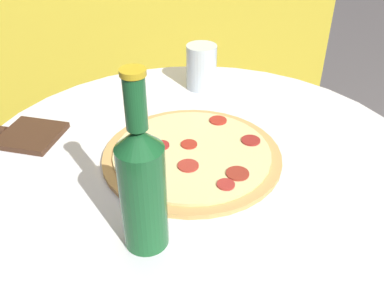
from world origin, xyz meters
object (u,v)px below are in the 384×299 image
pizza (192,155)px  pizza_paddle (21,134)px  beer_bottle (142,184)px  drinking_glass (201,67)px

pizza → pizza_paddle: (-0.35, 0.14, -0.00)m
pizza → pizza_paddle: 0.38m
beer_bottle → pizza_paddle: size_ratio=1.24×
pizza → drinking_glass: bearing=76.6°
pizza → beer_bottle: bearing=-117.1°
pizza_paddle → pizza: bearing=-178.6°
beer_bottle → pizza_paddle: bearing=125.3°
pizza → pizza_paddle: bearing=158.5°
beer_bottle → drinking_glass: 0.56m
drinking_glass → pizza: bearing=-103.4°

